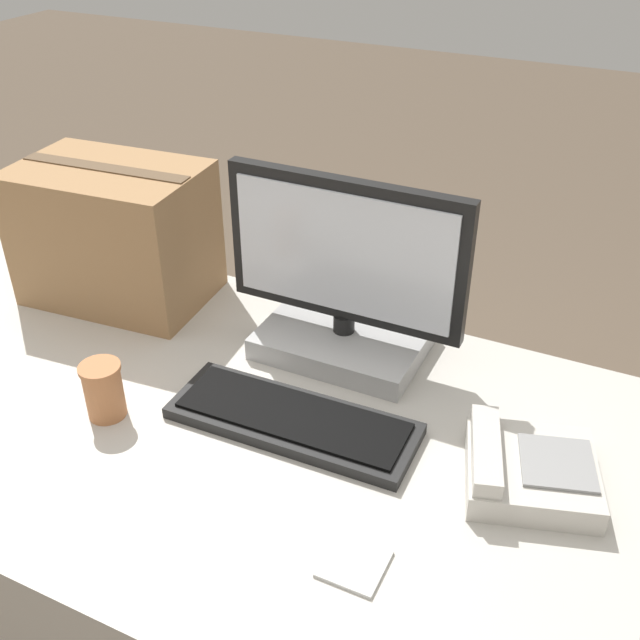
% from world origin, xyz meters
% --- Properties ---
extents(ground_plane, '(12.00, 12.00, 0.00)m').
position_xyz_m(ground_plane, '(0.00, 0.00, 0.00)').
color(ground_plane, brown).
extents(office_desk, '(1.80, 0.90, 0.73)m').
position_xyz_m(office_desk, '(0.00, 0.00, 0.37)').
color(office_desk, beige).
rests_on(office_desk, ground_plane).
extents(monitor, '(0.49, 0.24, 0.38)m').
position_xyz_m(monitor, '(0.27, 0.28, 0.87)').
color(monitor, '#B7B7B7').
rests_on(monitor, office_desk).
extents(keyboard, '(0.46, 0.17, 0.03)m').
position_xyz_m(keyboard, '(0.28, 0.02, 0.75)').
color(keyboard, black).
rests_on(keyboard, office_desk).
extents(desk_phone, '(0.26, 0.25, 0.08)m').
position_xyz_m(desk_phone, '(0.70, 0.06, 0.76)').
color(desk_phone, beige).
rests_on(desk_phone, office_desk).
extents(paper_cup_right, '(0.08, 0.08, 0.11)m').
position_xyz_m(paper_cup_right, '(-0.04, -0.10, 0.79)').
color(paper_cup_right, '#BC7547').
rests_on(paper_cup_right, office_desk).
extents(cardboard_box, '(0.42, 0.30, 0.31)m').
position_xyz_m(cardboard_box, '(-0.29, 0.27, 0.89)').
color(cardboard_box, '#9E754C').
rests_on(cardboard_box, office_desk).
extents(sticky_note_pad, '(0.09, 0.09, 0.01)m').
position_xyz_m(sticky_note_pad, '(0.51, -0.21, 0.74)').
color(sticky_note_pad, silver).
rests_on(sticky_note_pad, office_desk).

